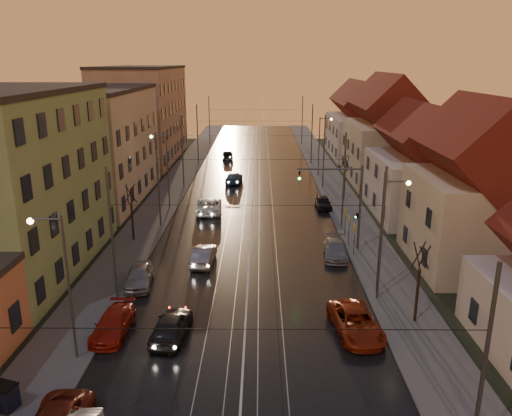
{
  "coord_description": "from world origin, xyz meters",
  "views": [
    {
      "loc": [
        0.87,
        -20.95,
        15.2
      ],
      "look_at": [
        0.51,
        20.19,
        3.0
      ],
      "focal_mm": 35.0,
      "sensor_mm": 36.0,
      "label": 1
    }
  ],
  "objects_px": {
    "parked_right_1": "(336,249)",
    "street_lamp_3": "(322,140)",
    "street_lamp_1": "(386,225)",
    "driving_car_3": "(234,178)",
    "driving_car_4": "(228,154)",
    "parked_left_3": "(139,276)",
    "driving_car_1": "(204,255)",
    "parked_right_0": "(356,322)",
    "driving_car_2": "(209,206)",
    "parked_right_2": "(323,203)",
    "street_lamp_2": "(165,164)",
    "street_lamp_0": "(62,274)",
    "dumpster": "(3,397)",
    "traffic_light_mast": "(348,197)",
    "parked_left_2": "(113,324)",
    "driving_car_0": "(171,325)"
  },
  "relations": [
    {
      "from": "street_lamp_0",
      "to": "driving_car_1",
      "type": "relative_size",
      "value": 1.86
    },
    {
      "from": "parked_left_3",
      "to": "dumpster",
      "type": "bearing_deg",
      "value": -109.07
    },
    {
      "from": "traffic_light_mast",
      "to": "driving_car_2",
      "type": "bearing_deg",
      "value": 139.65
    },
    {
      "from": "driving_car_2",
      "to": "dumpster",
      "type": "relative_size",
      "value": 4.63
    },
    {
      "from": "driving_car_0",
      "to": "driving_car_3",
      "type": "bearing_deg",
      "value": -87.34
    },
    {
      "from": "street_lamp_2",
      "to": "driving_car_2",
      "type": "relative_size",
      "value": 1.44
    },
    {
      "from": "driving_car_2",
      "to": "parked_left_2",
      "type": "height_order",
      "value": "driving_car_2"
    },
    {
      "from": "parked_right_1",
      "to": "driving_car_1",
      "type": "bearing_deg",
      "value": -166.34
    },
    {
      "from": "street_lamp_1",
      "to": "driving_car_1",
      "type": "height_order",
      "value": "street_lamp_1"
    },
    {
      "from": "parked_right_2",
      "to": "dumpster",
      "type": "height_order",
      "value": "parked_right_2"
    },
    {
      "from": "driving_car_1",
      "to": "parked_left_3",
      "type": "bearing_deg",
      "value": 47.31
    },
    {
      "from": "driving_car_3",
      "to": "parked_left_3",
      "type": "distance_m",
      "value": 31.02
    },
    {
      "from": "street_lamp_1",
      "to": "parked_right_1",
      "type": "distance_m",
      "value": 8.05
    },
    {
      "from": "parked_right_1",
      "to": "dumpster",
      "type": "xyz_separation_m",
      "value": [
        -17.6,
        -18.52,
        0.05
      ]
    },
    {
      "from": "parked_left_2",
      "to": "parked_right_0",
      "type": "xyz_separation_m",
      "value": [
        13.99,
        0.19,
        0.08
      ]
    },
    {
      "from": "street_lamp_1",
      "to": "parked_right_0",
      "type": "relative_size",
      "value": 1.55
    },
    {
      "from": "driving_car_0",
      "to": "driving_car_2",
      "type": "relative_size",
      "value": 0.79
    },
    {
      "from": "driving_car_2",
      "to": "driving_car_4",
      "type": "relative_size",
      "value": 1.3
    },
    {
      "from": "driving_car_1",
      "to": "parked_left_2",
      "type": "bearing_deg",
      "value": 71.72
    },
    {
      "from": "street_lamp_3",
      "to": "traffic_light_mast",
      "type": "distance_m",
      "value": 28.03
    },
    {
      "from": "parked_left_3",
      "to": "driving_car_0",
      "type": "bearing_deg",
      "value": -69.03
    },
    {
      "from": "street_lamp_3",
      "to": "driving_car_4",
      "type": "relative_size",
      "value": 1.86
    },
    {
      "from": "street_lamp_1",
      "to": "driving_car_0",
      "type": "relative_size",
      "value": 1.81
    },
    {
      "from": "traffic_light_mast",
      "to": "parked_left_3",
      "type": "relative_size",
      "value": 1.68
    },
    {
      "from": "street_lamp_1",
      "to": "parked_left_2",
      "type": "xyz_separation_m",
      "value": [
        -16.7,
        -5.44,
        -4.25
      ]
    },
    {
      "from": "parked_right_1",
      "to": "street_lamp_3",
      "type": "bearing_deg",
      "value": 91.45
    },
    {
      "from": "street_lamp_2",
      "to": "parked_left_3",
      "type": "bearing_deg",
      "value": -85.46
    },
    {
      "from": "street_lamp_2",
      "to": "parked_right_0",
      "type": "relative_size",
      "value": 1.55
    },
    {
      "from": "parked_left_2",
      "to": "driving_car_3",
      "type": "bearing_deg",
      "value": 83.69
    },
    {
      "from": "street_lamp_3",
      "to": "driving_car_1",
      "type": "height_order",
      "value": "street_lamp_3"
    },
    {
      "from": "street_lamp_0",
      "to": "driving_car_2",
      "type": "relative_size",
      "value": 1.44
    },
    {
      "from": "driving_car_1",
      "to": "parked_right_2",
      "type": "bearing_deg",
      "value": -123.07
    },
    {
      "from": "street_lamp_0",
      "to": "street_lamp_1",
      "type": "bearing_deg",
      "value": 23.72
    },
    {
      "from": "driving_car_2",
      "to": "driving_car_3",
      "type": "xyz_separation_m",
      "value": [
        1.88,
        13.1,
        -0.07
      ]
    },
    {
      "from": "driving_car_3",
      "to": "driving_car_4",
      "type": "relative_size",
      "value": 1.12
    },
    {
      "from": "street_lamp_0",
      "to": "driving_car_1",
      "type": "height_order",
      "value": "street_lamp_0"
    },
    {
      "from": "street_lamp_2",
      "to": "traffic_light_mast",
      "type": "relative_size",
      "value": 1.11
    },
    {
      "from": "street_lamp_1",
      "to": "street_lamp_2",
      "type": "height_order",
      "value": "same"
    },
    {
      "from": "traffic_light_mast",
      "to": "driving_car_2",
      "type": "relative_size",
      "value": 1.29
    },
    {
      "from": "driving_car_1",
      "to": "parked_left_3",
      "type": "height_order",
      "value": "parked_left_3"
    },
    {
      "from": "street_lamp_0",
      "to": "parked_left_2",
      "type": "bearing_deg",
      "value": 59.53
    },
    {
      "from": "parked_left_2",
      "to": "parked_right_1",
      "type": "distance_m",
      "value": 18.81
    },
    {
      "from": "street_lamp_0",
      "to": "parked_right_1",
      "type": "height_order",
      "value": "street_lamp_0"
    },
    {
      "from": "parked_right_0",
      "to": "dumpster",
      "type": "distance_m",
      "value": 18.35
    },
    {
      "from": "street_lamp_3",
      "to": "parked_left_2",
      "type": "relative_size",
      "value": 1.81
    },
    {
      "from": "driving_car_1",
      "to": "parked_right_0",
      "type": "bearing_deg",
      "value": 137.04
    },
    {
      "from": "parked_right_1",
      "to": "parked_right_2",
      "type": "bearing_deg",
      "value": 92.89
    },
    {
      "from": "dumpster",
      "to": "driving_car_3",
      "type": "bearing_deg",
      "value": 97.53
    },
    {
      "from": "driving_car_2",
      "to": "parked_right_1",
      "type": "distance_m",
      "value": 16.58
    },
    {
      "from": "parked_right_2",
      "to": "driving_car_4",
      "type": "bearing_deg",
      "value": 112.29
    }
  ]
}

